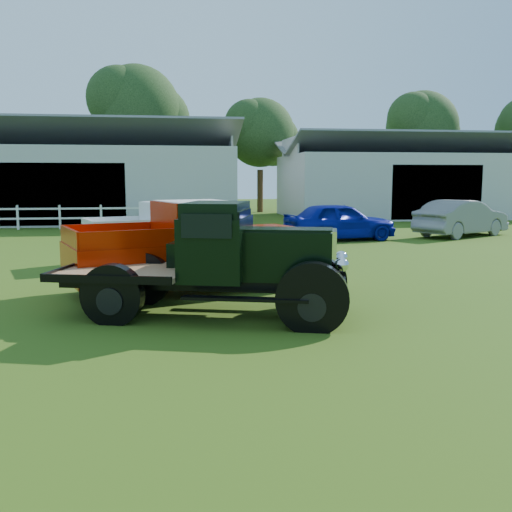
{
  "coord_description": "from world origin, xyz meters",
  "views": [
    {
      "loc": [
        -1.29,
        -9.39,
        2.51
      ],
      "look_at": [
        0.2,
        1.2,
        1.05
      ],
      "focal_mm": 40.0,
      "sensor_mm": 36.0,
      "label": 1
    }
  ],
  "objects": [
    {
      "name": "red_pickup",
      "position": [
        -0.96,
        3.4,
        1.02
      ],
      "size": [
        5.98,
        3.88,
        2.04
      ],
      "primitive_type": null,
      "rotation": [
        0.0,
        0.0,
        0.34
      ],
      "color": "#A41801",
      "rests_on": "ground"
    },
    {
      "name": "white_pickup",
      "position": [
        -1.62,
        7.93,
        0.89
      ],
      "size": [
        5.17,
        3.34,
        1.77
      ],
      "primitive_type": null,
      "rotation": [
        0.0,
        0.0,
        0.33
      ],
      "color": "silver",
      "rests_on": "ground"
    },
    {
      "name": "fence_rail",
      "position": [
        -8.0,
        20.0,
        0.6
      ],
      "size": [
        14.2,
        0.16,
        1.2
      ],
      "primitive_type": null,
      "color": "white",
      "rests_on": "ground"
    },
    {
      "name": "misc_car_blue",
      "position": [
        5.31,
        13.05,
        0.78
      ],
      "size": [
        4.8,
        2.58,
        1.55
      ],
      "primitive_type": "imported",
      "rotation": [
        0.0,
        0.0,
        1.74
      ],
      "color": "#081494",
      "rests_on": "ground"
    },
    {
      "name": "tree_b",
      "position": [
        -4.0,
        34.0,
        5.75
      ],
      "size": [
        6.9,
        6.9,
        11.5
      ],
      "primitive_type": null,
      "color": "black",
      "rests_on": "ground"
    },
    {
      "name": "shed_left",
      "position": [
        -7.0,
        26.0,
        2.8
      ],
      "size": [
        18.8,
        10.2,
        5.6
      ],
      "primitive_type": null,
      "color": "#A3A3A3",
      "rests_on": "ground"
    },
    {
      "name": "tree_c",
      "position": [
        5.0,
        33.0,
        4.5
      ],
      "size": [
        5.4,
        5.4,
        9.0
      ],
      "primitive_type": null,
      "color": "black",
      "rests_on": "ground"
    },
    {
      "name": "misc_car_grey",
      "position": [
        11.04,
        13.91,
        0.79
      ],
      "size": [
        5.01,
        3.77,
        1.58
      ],
      "primitive_type": "imported",
      "rotation": [
        0.0,
        0.0,
        2.07
      ],
      "color": "slate",
      "rests_on": "ground"
    },
    {
      "name": "ground",
      "position": [
        0.0,
        0.0,
        0.0
      ],
      "size": [
        120.0,
        120.0,
        0.0
      ],
      "primitive_type": "plane",
      "color": "#355612"
    },
    {
      "name": "tree_d",
      "position": [
        18.0,
        34.0,
        5.0
      ],
      "size": [
        6.0,
        6.0,
        10.0
      ],
      "primitive_type": null,
      "color": "black",
      "rests_on": "ground"
    },
    {
      "name": "vintage_flatbed",
      "position": [
        -0.67,
        0.89,
        1.04
      ],
      "size": [
        5.64,
        3.44,
        2.09
      ],
      "primitive_type": null,
      "rotation": [
        0.0,
        0.0,
        -0.27
      ],
      "color": "black",
      "rests_on": "ground"
    },
    {
      "name": "shed_right",
      "position": [
        14.0,
        27.0,
        2.6
      ],
      "size": [
        16.8,
        9.2,
        5.2
      ],
      "primitive_type": null,
      "color": "#A3A3A3",
      "rests_on": "ground"
    }
  ]
}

